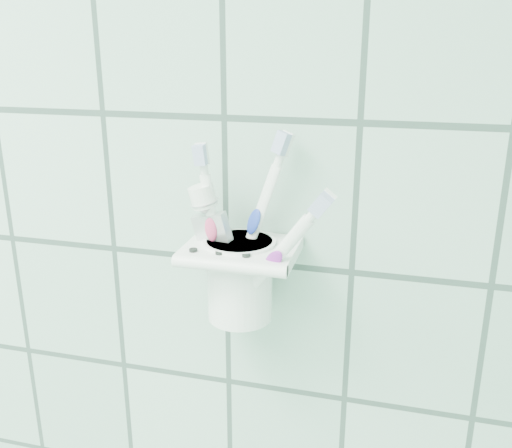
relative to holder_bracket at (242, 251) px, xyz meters
The scene contains 6 objects.
holder_bracket is the anchor object (origin of this frame).
cup 0.03m from the holder_bracket, 133.83° to the left, with size 0.08×0.08×0.10m.
toothbrush_pink 0.03m from the holder_bracket, behind, with size 0.03×0.02×0.20m.
toothbrush_blue 0.04m from the holder_bracket, 159.12° to the left, with size 0.07×0.03×0.22m.
toothbrush_orange 0.03m from the holder_bracket, 161.10° to the right, with size 0.11×0.06×0.20m.
toothpaste_tube 0.02m from the holder_bracket, 149.36° to the left, with size 0.07×0.04×0.16m.
Camera 1 is at (0.81, 0.58, 1.51)m, focal length 40.00 mm.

